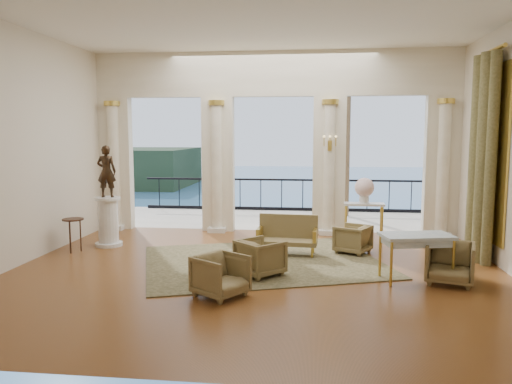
# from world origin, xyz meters

# --- Properties ---
(floor) EXTENTS (9.00, 9.00, 0.00)m
(floor) POSITION_xyz_m (0.00, 0.00, 0.00)
(floor) COLOR #543313
(floor) RESTS_ON ground
(room_walls) EXTENTS (9.00, 9.00, 9.00)m
(room_walls) POSITION_xyz_m (0.00, -1.12, 2.88)
(room_walls) COLOR beige
(room_walls) RESTS_ON ground
(arcade) EXTENTS (9.00, 0.56, 4.50)m
(arcade) POSITION_xyz_m (-0.00, 3.82, 2.58)
(arcade) COLOR beige
(arcade) RESTS_ON ground
(terrace) EXTENTS (10.00, 3.60, 0.10)m
(terrace) POSITION_xyz_m (0.00, 5.80, -0.05)
(terrace) COLOR #A69C89
(terrace) RESTS_ON ground
(balustrade) EXTENTS (9.00, 0.06, 1.03)m
(balustrade) POSITION_xyz_m (0.00, 7.40, 0.41)
(balustrade) COLOR black
(balustrade) RESTS_ON terrace
(palm_tree) EXTENTS (2.00, 2.00, 4.50)m
(palm_tree) POSITION_xyz_m (2.00, 6.60, 4.09)
(palm_tree) COLOR #4C3823
(palm_tree) RESTS_ON terrace
(headland) EXTENTS (22.00, 18.00, 6.00)m
(headland) POSITION_xyz_m (-30.00, 70.00, -3.00)
(headland) COLOR black
(headland) RESTS_ON sea
(sea) EXTENTS (160.00, 160.00, 0.00)m
(sea) POSITION_xyz_m (0.00, 60.00, -6.00)
(sea) COLOR #2E6797
(sea) RESTS_ON ground
(curtain) EXTENTS (0.33, 1.40, 4.09)m
(curtain) POSITION_xyz_m (4.28, 1.50, 2.02)
(curtain) COLOR #4F4B25
(curtain) RESTS_ON ground
(window_frame) EXTENTS (0.04, 1.60, 3.40)m
(window_frame) POSITION_xyz_m (4.47, 1.50, 2.10)
(window_frame) COLOR gold
(window_frame) RESTS_ON room_walls
(wall_sconce) EXTENTS (0.30, 0.11, 0.33)m
(wall_sconce) POSITION_xyz_m (1.40, 3.51, 2.23)
(wall_sconce) COLOR gold
(wall_sconce) RESTS_ON arcade
(rug) EXTENTS (5.34, 4.73, 0.02)m
(rug) POSITION_xyz_m (0.06, 0.80, 0.01)
(rug) COLOR #2C2E18
(rug) RESTS_ON ground
(armchair_a) EXTENTS (0.93, 0.94, 0.71)m
(armchair_a) POSITION_xyz_m (-0.38, -1.32, 0.36)
(armchair_a) COLOR #4D4024
(armchair_a) RESTS_ON ground
(armchair_b) EXTENTS (0.92, 0.89, 0.77)m
(armchair_b) POSITION_xyz_m (3.30, -0.24, 0.39)
(armchair_b) COLOR #4D4024
(armchair_b) RESTS_ON ground
(armchair_c) EXTENTS (0.84, 0.85, 0.66)m
(armchair_c) POSITION_xyz_m (1.85, 1.73, 0.33)
(armchair_c) COLOR #4D4024
(armchair_c) RESTS_ON ground
(armchair_d) EXTENTS (0.95, 0.95, 0.71)m
(armchair_d) POSITION_xyz_m (0.11, -0.13, 0.36)
(armchair_d) COLOR #4D4024
(armchair_d) RESTS_ON ground
(settee) EXTENTS (1.26, 0.60, 0.81)m
(settee) POSITION_xyz_m (0.50, 1.50, 0.40)
(settee) COLOR #4D4024
(settee) RESTS_ON ground
(game_table) EXTENTS (1.28, 0.87, 0.80)m
(game_table) POSITION_xyz_m (2.76, -0.14, 0.72)
(game_table) COLOR #A6C0CF
(game_table) RESTS_ON ground
(pedestal) EXTENTS (0.60, 0.60, 1.10)m
(pedestal) POSITION_xyz_m (-3.50, 1.80, 0.53)
(pedestal) COLOR silver
(pedestal) RESTS_ON ground
(statue) EXTENTS (0.44, 0.30, 1.14)m
(statue) POSITION_xyz_m (-3.50, 1.80, 1.67)
(statue) COLOR black
(statue) RESTS_ON pedestal
(console_table) EXTENTS (0.94, 0.38, 0.88)m
(console_table) POSITION_xyz_m (2.20, 3.05, 0.73)
(console_table) COLOR silver
(console_table) RESTS_ON ground
(urn) EXTENTS (0.45, 0.45, 0.59)m
(urn) POSITION_xyz_m (2.20, 3.05, 1.22)
(urn) COLOR white
(urn) RESTS_ON console_table
(side_table) EXTENTS (0.44, 0.44, 0.71)m
(side_table) POSITION_xyz_m (-4.00, 1.16, 0.61)
(side_table) COLOR black
(side_table) RESTS_ON ground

